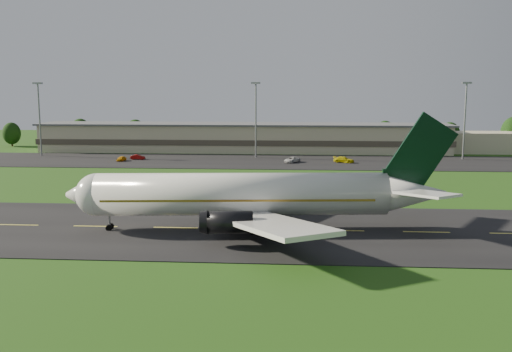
# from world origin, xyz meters

# --- Properties ---
(ground) EXTENTS (360.00, 360.00, 0.00)m
(ground) POSITION_xyz_m (0.00, 0.00, 0.00)
(ground) COLOR #1F4411
(ground) RESTS_ON ground
(taxiway) EXTENTS (220.00, 30.00, 0.10)m
(taxiway) POSITION_xyz_m (0.00, 0.00, 0.05)
(taxiway) COLOR black
(taxiway) RESTS_ON ground
(apron) EXTENTS (260.00, 30.00, 0.10)m
(apron) POSITION_xyz_m (0.00, 72.00, 0.05)
(apron) COLOR black
(apron) RESTS_ON ground
(airliner) EXTENTS (51.27, 42.01, 15.57)m
(airliner) POSITION_xyz_m (9.81, 0.08, 4.66)
(airliner) COLOR white
(airliner) RESTS_ON ground
(terminal) EXTENTS (145.00, 16.00, 8.40)m
(terminal) POSITION_xyz_m (6.40, 96.18, 3.99)
(terminal) COLOR #B6AC8B
(terminal) RESTS_ON ground
(light_mast_west) EXTENTS (2.40, 1.20, 20.35)m
(light_mast_west) POSITION_xyz_m (-55.00, 80.00, 12.74)
(light_mast_west) COLOR gray
(light_mast_west) RESTS_ON ground
(light_mast_centre) EXTENTS (2.40, 1.20, 20.35)m
(light_mast_centre) POSITION_xyz_m (5.00, 80.00, 12.74)
(light_mast_centre) COLOR gray
(light_mast_centre) RESTS_ON ground
(light_mast_east) EXTENTS (2.40, 1.20, 20.35)m
(light_mast_east) POSITION_xyz_m (60.00, 80.00, 12.74)
(light_mast_east) COLOR gray
(light_mast_east) RESTS_ON ground
(tree_line) EXTENTS (196.38, 8.84, 10.24)m
(tree_line) POSITION_xyz_m (38.04, 105.78, 4.96)
(tree_line) COLOR black
(tree_line) RESTS_ON ground
(service_vehicle_a) EXTENTS (2.03, 3.79, 1.23)m
(service_vehicle_a) POSITION_xyz_m (-29.09, 69.77, 0.71)
(service_vehicle_a) COLOR orange
(service_vehicle_a) RESTS_ON apron
(service_vehicle_b) EXTENTS (3.88, 1.48, 1.26)m
(service_vehicle_b) POSITION_xyz_m (-25.76, 73.24, 0.73)
(service_vehicle_b) COLOR maroon
(service_vehicle_b) RESTS_ON apron
(service_vehicle_c) EXTENTS (4.60, 5.41, 1.38)m
(service_vehicle_c) POSITION_xyz_m (14.92, 70.07, 0.79)
(service_vehicle_c) COLOR silver
(service_vehicle_c) RESTS_ON apron
(service_vehicle_d) EXTENTS (5.62, 3.75, 1.51)m
(service_vehicle_d) POSITION_xyz_m (28.01, 70.65, 0.86)
(service_vehicle_d) COLOR #D1C30C
(service_vehicle_d) RESTS_ON apron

